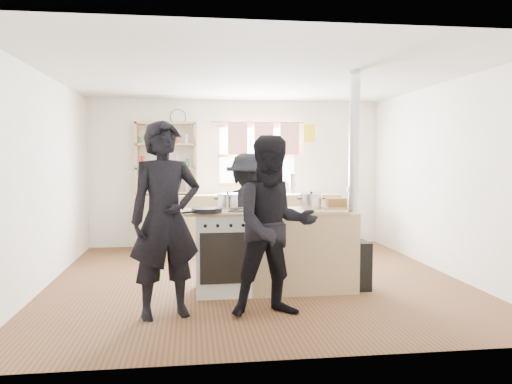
# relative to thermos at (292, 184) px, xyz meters

# --- Properties ---
(ground) EXTENTS (5.00, 5.00, 0.01)m
(ground) POSITION_rel_thermos_xyz_m (-0.91, -2.22, -1.07)
(ground) COLOR brown
(ground) RESTS_ON ground
(back_counter) EXTENTS (3.40, 0.55, 0.90)m
(back_counter) POSITION_rel_thermos_xyz_m (-0.91, 0.00, -0.61)
(back_counter) COLOR tan
(back_counter) RESTS_ON ground
(shelving_unit) EXTENTS (1.00, 0.28, 1.20)m
(shelving_unit) POSITION_rel_thermos_xyz_m (-2.11, 0.12, 0.45)
(shelving_unit) COLOR tan
(shelving_unit) RESTS_ON back_counter
(thermos) EXTENTS (0.10, 0.10, 0.32)m
(thermos) POSITION_rel_thermos_xyz_m (0.00, 0.00, 0.00)
(thermos) COLOR silver
(thermos) RESTS_ON back_counter
(cooking_island) EXTENTS (1.97, 0.64, 0.93)m
(cooking_island) POSITION_rel_thermos_xyz_m (-0.77, -2.77, -0.59)
(cooking_island) COLOR white
(cooking_island) RESTS_ON ground
(skillet_greens) EXTENTS (0.46, 0.46, 0.05)m
(skillet_greens) POSITION_rel_thermos_xyz_m (-1.54, -2.98, -0.10)
(skillet_greens) COLOR black
(skillet_greens) RESTS_ON cooking_island
(roast_tray) EXTENTS (0.40, 0.36, 0.07)m
(roast_tray) POSITION_rel_thermos_xyz_m (-0.80, -2.75, -0.09)
(roast_tray) COLOR silver
(roast_tray) RESTS_ON cooking_island
(stockpot_stove) EXTENTS (0.25, 0.25, 0.20)m
(stockpot_stove) POSITION_rel_thermos_xyz_m (-1.29, -2.58, -0.04)
(stockpot_stove) COLOR silver
(stockpot_stove) RESTS_ON cooking_island
(stockpot_counter) EXTENTS (0.26, 0.26, 0.20)m
(stockpot_counter) POSITION_rel_thermos_xyz_m (-0.33, -2.70, -0.04)
(stockpot_counter) COLOR silver
(stockpot_counter) RESTS_ON cooking_island
(bread_board) EXTENTS (0.28, 0.20, 0.12)m
(bread_board) POSITION_rel_thermos_xyz_m (-0.05, -2.78, -0.08)
(bread_board) COLOR tan
(bread_board) RESTS_ON cooking_island
(flue_heater) EXTENTS (0.35, 0.35, 2.50)m
(flue_heater) POSITION_rel_thermos_xyz_m (0.14, -2.81, -0.42)
(flue_heater) COLOR black
(flue_heater) RESTS_ON ground
(person_near_left) EXTENTS (0.78, 0.62, 1.87)m
(person_near_left) POSITION_rel_thermos_xyz_m (-1.95, -3.56, -0.13)
(person_near_left) COLOR black
(person_near_left) RESTS_ON ground
(person_near_right) EXTENTS (0.90, 0.73, 1.73)m
(person_near_right) POSITION_rel_thermos_xyz_m (-0.92, -3.65, -0.19)
(person_near_right) COLOR black
(person_near_right) RESTS_ON ground
(person_far) EXTENTS (1.17, 0.96, 1.57)m
(person_far) POSITION_rel_thermos_xyz_m (-0.98, -1.94, -0.27)
(person_far) COLOR black
(person_far) RESTS_ON ground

